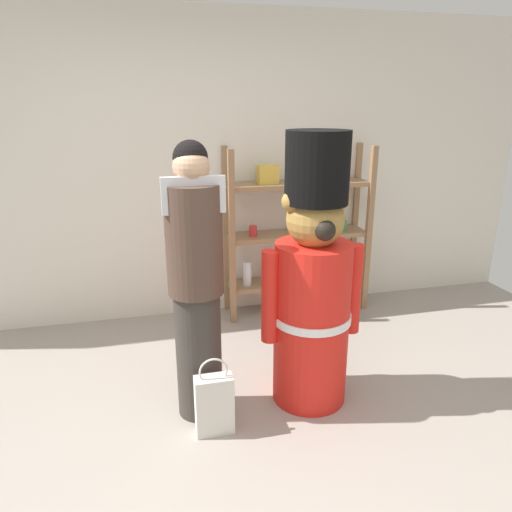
# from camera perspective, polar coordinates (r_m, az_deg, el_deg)

# --- Properties ---
(ground_plane) EXTENTS (6.40, 6.40, 0.00)m
(ground_plane) POSITION_cam_1_polar(r_m,az_deg,el_deg) (2.70, -1.55, -25.30)
(ground_plane) COLOR #9E9389
(back_wall) EXTENTS (6.40, 0.12, 2.60)m
(back_wall) POSITION_cam_1_polar(r_m,az_deg,el_deg) (4.18, -8.27, 10.19)
(back_wall) COLOR silver
(back_wall) RESTS_ON ground_plane
(merchandise_shelf) EXTENTS (1.30, 0.35, 1.51)m
(merchandise_shelf) POSITION_cam_1_polar(r_m,az_deg,el_deg) (4.27, 5.06, 3.23)
(merchandise_shelf) COLOR #93704C
(merchandise_shelf) RESTS_ON ground_plane
(teddy_bear_guard) EXTENTS (0.65, 0.49, 1.71)m
(teddy_bear_guard) POSITION_cam_1_polar(r_m,az_deg,el_deg) (2.93, 6.83, -3.72)
(teddy_bear_guard) COLOR red
(teddy_bear_guard) RESTS_ON ground_plane
(person_shopper) EXTENTS (0.34, 0.32, 1.67)m
(person_shopper) POSITION_cam_1_polar(r_m,az_deg,el_deg) (2.76, -7.25, -3.08)
(person_shopper) COLOR #38332D
(person_shopper) RESTS_ON ground_plane
(shopping_bag) EXTENTS (0.22, 0.11, 0.49)m
(shopping_bag) POSITION_cam_1_polar(r_m,az_deg,el_deg) (2.88, -5.04, -17.30)
(shopping_bag) COLOR silver
(shopping_bag) RESTS_ON ground_plane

